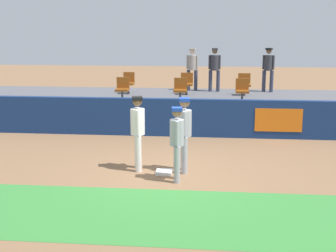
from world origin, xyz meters
TOP-DOWN VIEW (x-y plane):
  - ground_plane at (0.00, 0.00)m, footprint 60.00×60.00m
  - grass_foreground_strip at (0.00, -2.44)m, footprint 18.00×2.80m
  - first_base at (-0.05, 0.12)m, footprint 0.40×0.40m
  - player_fielder_home at (-0.75, 0.41)m, footprint 0.43×0.60m
  - player_runner_visitor at (0.43, 0.35)m, footprint 0.39×0.53m
  - player_coach_visitor at (0.30, -0.37)m, footprint 0.37×0.49m
  - field_wall at (0.02, 4.17)m, footprint 18.00×0.26m
  - bleacher_platform at (0.00, 6.74)m, footprint 18.00×4.80m
  - seat_back_center at (0.07, 7.41)m, footprint 0.47×0.44m
  - seat_back_left at (-2.25, 7.41)m, footprint 0.44×0.44m
  - seat_front_center at (-0.05, 5.61)m, footprint 0.46×0.44m
  - seat_front_right at (2.13, 5.61)m, footprint 0.46×0.44m
  - seat_back_right at (2.31, 7.41)m, footprint 0.47×0.44m
  - seat_front_left at (-2.14, 5.61)m, footprint 0.46×0.44m
  - spectator_hooded at (1.14, 8.32)m, footprint 0.49×0.34m
  - spectator_capped at (3.31, 8.42)m, footprint 0.46×0.44m
  - spectator_casual at (0.23, 8.51)m, footprint 0.48×0.38m

SIDE VIEW (x-z plane):
  - ground_plane at x=0.00m, z-range 0.00..0.00m
  - grass_foreground_strip at x=0.00m, z-range 0.00..0.01m
  - first_base at x=-0.05m, z-range 0.00..0.08m
  - bleacher_platform at x=0.00m, z-range 0.00..0.92m
  - field_wall at x=0.02m, z-range 0.00..1.25m
  - player_coach_visitor at x=0.30m, z-range 0.14..1.91m
  - player_runner_visitor at x=0.43m, z-range 0.15..2.03m
  - player_fielder_home at x=-0.75m, z-range 0.15..2.03m
  - seat_back_left at x=-2.25m, z-range 0.97..1.81m
  - seat_front_right at x=2.13m, z-range 0.97..1.81m
  - seat_front_left at x=-2.14m, z-range 0.97..1.81m
  - seat_front_center at x=-0.05m, z-range 0.97..1.81m
  - seat_back_right at x=2.31m, z-range 0.97..1.81m
  - seat_back_center at x=0.07m, z-range 0.97..1.81m
  - spectator_casual at x=0.23m, z-range 1.06..2.79m
  - spectator_hooded at x=1.14m, z-range 1.06..2.82m
  - spectator_capped at x=3.31m, z-range 1.06..2.83m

